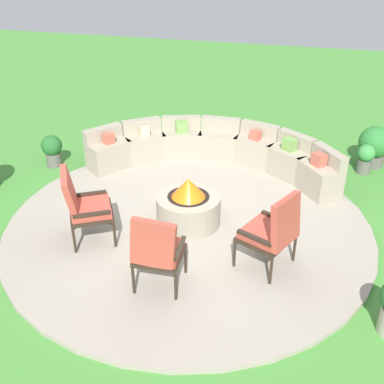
# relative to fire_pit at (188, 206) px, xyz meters

# --- Properties ---
(ground_plane) EXTENTS (24.00, 24.00, 0.00)m
(ground_plane) POSITION_rel_fire_pit_xyz_m (0.00, 0.00, -0.33)
(ground_plane) COLOR #478C38
(patio_circle) EXTENTS (5.19, 5.19, 0.06)m
(patio_circle) POSITION_rel_fire_pit_xyz_m (0.00, 0.00, -0.30)
(patio_circle) COLOR #9E9384
(patio_circle) RESTS_ON ground_plane
(fire_pit) EXTENTS (0.91, 0.91, 0.71)m
(fire_pit) POSITION_rel_fire_pit_xyz_m (0.00, 0.00, 0.00)
(fire_pit) COLOR #9E937F
(fire_pit) RESTS_ON patio_circle
(curved_stone_bench) EXTENTS (4.33, 1.54, 0.71)m
(curved_stone_bench) POSITION_rel_fire_pit_xyz_m (-0.01, 1.85, 0.03)
(curved_stone_bench) COLOR #9E937F
(curved_stone_bench) RESTS_ON patio_circle
(lounge_chair_front_left) EXTENTS (0.79, 0.81, 1.05)m
(lounge_chair_front_left) POSITION_rel_fire_pit_xyz_m (-1.23, -0.73, 0.27)
(lounge_chair_front_left) COLOR #2D2319
(lounge_chair_front_left) RESTS_ON patio_circle
(lounge_chair_front_right) EXTENTS (0.56, 0.55, 1.03)m
(lounge_chair_front_right) POSITION_rel_fire_pit_xyz_m (0.01, -1.42, 0.27)
(lounge_chair_front_right) COLOR #2D2319
(lounge_chair_front_right) RESTS_ON patio_circle
(lounge_chair_back_left) EXTENTS (0.78, 0.79, 1.04)m
(lounge_chair_back_left) POSITION_rel_fire_pit_xyz_m (1.24, -0.70, 0.27)
(lounge_chair_back_left) COLOR #2D2319
(lounge_chair_back_left) RESTS_ON patio_circle
(potted_plant_0) EXTENTS (0.56, 0.56, 0.72)m
(potted_plant_0) POSITION_rel_fire_pit_xyz_m (2.68, 2.74, 0.05)
(potted_plant_0) COLOR #605B56
(potted_plant_0) RESTS_ON ground_plane
(potted_plant_3) EXTENTS (0.30, 0.30, 0.52)m
(potted_plant_3) POSITION_rel_fire_pit_xyz_m (2.53, 2.38, -0.04)
(potted_plant_3) COLOR #605B56
(potted_plant_3) RESTS_ON ground_plane
(potted_plant_4) EXTENTS (0.36, 0.36, 0.58)m
(potted_plant_4) POSITION_rel_fire_pit_xyz_m (-2.84, 1.27, -0.01)
(potted_plant_4) COLOR #605B56
(potted_plant_4) RESTS_ON ground_plane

